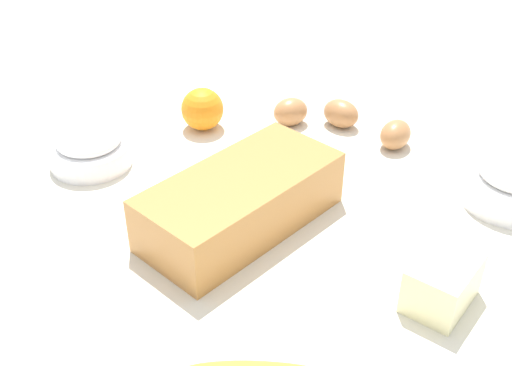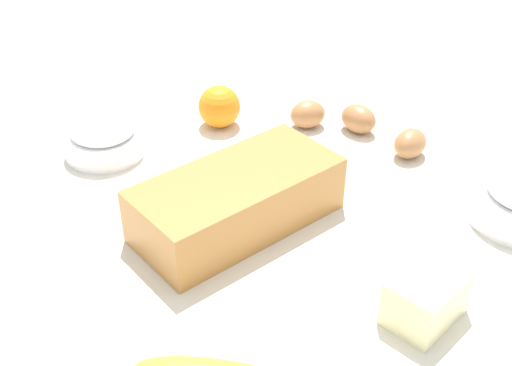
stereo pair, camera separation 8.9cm
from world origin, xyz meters
The scene contains 8 objects.
ground_plane centered at (0.00, 0.00, -0.01)m, with size 2.40×2.40×0.02m, color silver.
loaf_pan centered at (-0.05, -0.01, 0.04)m, with size 0.28×0.14×0.08m.
sugar_bowl centered at (-0.09, 0.27, 0.03)m, with size 0.13×0.13×0.06m.
orange_fruit centered at (0.11, 0.22, 0.04)m, with size 0.07×0.07×0.07m, color orange.
butter_block centered at (0.00, -0.29, 0.03)m, with size 0.09×0.06×0.06m, color #F4EDB2.
egg_near_butter centered at (0.27, 0.05, 0.02)m, with size 0.05×0.05×0.07m, color #AD7446.
egg_beside_bowl centered at (0.27, -0.06, 0.02)m, with size 0.05×0.05×0.06m, color #AC7446.
egg_loose centered at (0.22, 0.12, 0.02)m, with size 0.05×0.05×0.06m, color #B27849.
Camera 1 is at (-0.55, -0.49, 0.54)m, focal length 44.84 mm.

